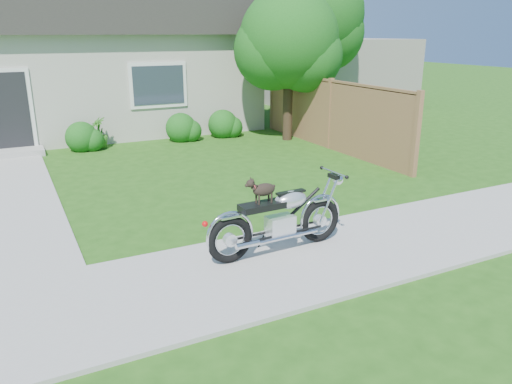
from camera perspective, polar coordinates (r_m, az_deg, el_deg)
ground at (r=6.45m, az=-9.18°, el=-10.85°), size 80.00×80.00×0.00m
sidewalk at (r=6.44m, az=-9.19°, el=-10.70°), size 24.00×2.20×0.04m
walkway at (r=10.87m, az=-25.08°, el=-0.22°), size 1.20×8.00×0.03m
house at (r=17.53m, az=-22.19°, el=13.57°), size 12.60×7.03×4.50m
fence at (r=13.87m, az=8.44°, el=8.80°), size 0.12×6.62×1.90m
tree_near at (r=14.70m, az=4.34°, el=16.55°), size 2.83×2.80×4.30m
tree_far at (r=17.96m, az=6.87°, el=18.94°), size 3.51×3.51×5.39m
shrub_row at (r=14.25m, az=-21.06°, el=5.78°), size 9.94×0.93×0.93m
potted_plant_right at (r=14.41m, az=-17.53°, el=6.44°), size 0.57×0.57×0.86m
motorcycle_with_dog at (r=7.11m, az=2.76°, el=-3.00°), size 2.22×0.60×1.14m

